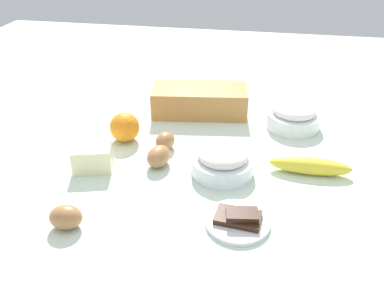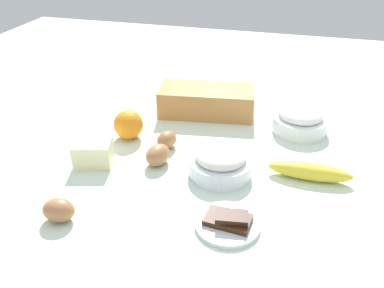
{
  "view_description": "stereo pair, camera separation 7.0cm",
  "coord_description": "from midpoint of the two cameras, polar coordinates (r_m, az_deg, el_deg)",
  "views": [
    {
      "loc": [
        0.15,
        -0.84,
        0.55
      ],
      "look_at": [
        0.0,
        0.0,
        0.04
      ],
      "focal_mm": 37.69,
      "sensor_mm": 36.0,
      "label": 1
    },
    {
      "loc": [
        0.22,
        -0.82,
        0.55
      ],
      "look_at": [
        0.0,
        0.0,
        0.04
      ],
      "focal_mm": 37.69,
      "sensor_mm": 36.0,
      "label": 2
    }
  ],
  "objects": [
    {
      "name": "egg_beside_bowl",
      "position": [
        0.84,
        -16.08,
        -9.04
      ],
      "size": [
        0.07,
        0.06,
        0.05
      ],
      "primitive_type": "ellipsoid",
      "rotation": [
        0.0,
        1.57,
        3.26
      ],
      "color": "#A67043",
      "rests_on": "ground_plane"
    },
    {
      "name": "chocolate_plate",
      "position": [
        0.81,
        7.64,
        -10.97
      ],
      "size": [
        0.13,
        0.13,
        0.03
      ],
      "color": "white",
      "rests_on": "ground_plane"
    },
    {
      "name": "butter_block",
      "position": [
        0.99,
        -11.88,
        -1.35
      ],
      "size": [
        0.1,
        0.09,
        0.06
      ],
      "primitive_type": "cube",
      "rotation": [
        0.0,
        0.0,
        0.27
      ],
      "color": "#F4EDB2",
      "rests_on": "ground_plane"
    },
    {
      "name": "sugar_bowl",
      "position": [
        1.17,
        16.73,
        3.27
      ],
      "size": [
        0.15,
        0.15,
        0.07
      ],
      "color": "white",
      "rests_on": "ground_plane"
    },
    {
      "name": "flour_bowl",
      "position": [
        0.94,
        6.19,
        -2.57
      ],
      "size": [
        0.15,
        0.15,
        0.07
      ],
      "color": "white",
      "rests_on": "ground_plane"
    },
    {
      "name": "egg_near_butter",
      "position": [
        0.98,
        -2.82,
        -1.59
      ],
      "size": [
        0.07,
        0.08,
        0.05
      ],
      "primitive_type": "ellipsoid",
      "rotation": [
        0.0,
        1.57,
        4.41
      ],
      "color": "#AD7446",
      "rests_on": "ground_plane"
    },
    {
      "name": "egg_loose",
      "position": [
        1.04,
        -1.67,
        0.56
      ],
      "size": [
        0.06,
        0.07,
        0.05
      ],
      "primitive_type": "ellipsoid",
      "rotation": [
        0.0,
        1.57,
        4.42
      ],
      "color": "#A67043",
      "rests_on": "ground_plane"
    },
    {
      "name": "loaf_pan",
      "position": [
        1.22,
        3.75,
        6.17
      ],
      "size": [
        0.29,
        0.17,
        0.08
      ],
      "rotation": [
        0.0,
        0.0,
        0.13
      ],
      "color": "#B77A3D",
      "rests_on": "ground_plane"
    },
    {
      "name": "banana",
      "position": [
        0.98,
        18.36,
        -3.75
      ],
      "size": [
        0.19,
        0.04,
        0.04
      ],
      "primitive_type": "ellipsoid",
      "rotation": [
        0.0,
        0.0,
        3.14
      ],
      "color": "yellow",
      "rests_on": "ground_plane"
    },
    {
      "name": "orange_fruit",
      "position": [
        1.09,
        -7.18,
        2.7
      ],
      "size": [
        0.08,
        0.08,
        0.08
      ],
      "primitive_type": "sphere",
      "color": "orange",
      "rests_on": "ground_plane"
    },
    {
      "name": "ground_plane",
      "position": [
        1.02,
        1.98,
        -2.46
      ],
      "size": [
        2.4,
        2.4,
        0.02
      ],
      "primitive_type": "cube",
      "color": "silver"
    }
  ]
}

